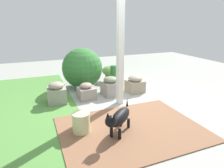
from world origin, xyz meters
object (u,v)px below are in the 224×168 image
(stone_planter_far, at_px, (57,93))
(terracotta_pot_tall, at_px, (113,80))
(ceramic_urn, at_px, (81,123))
(stone_planter_nearest, at_px, (135,84))
(terracotta_pot_broad, at_px, (110,72))
(stone_planter_near, at_px, (111,86))
(porch_pillar, at_px, (120,48))
(round_shrub, at_px, (82,68))
(stone_planter_mid, at_px, (86,92))
(dog, at_px, (119,118))

(stone_planter_far, height_order, terracotta_pot_tall, terracotta_pot_tall)
(ceramic_urn, bearing_deg, stone_planter_nearest, -51.12)
(terracotta_pot_broad, distance_m, ceramic_urn, 3.06)
(stone_planter_near, distance_m, stone_planter_far, 1.30)
(porch_pillar, distance_m, terracotta_pot_tall, 1.49)
(stone_planter_far, distance_m, terracotta_pot_broad, 2.11)
(stone_planter_nearest, distance_m, terracotta_pot_tall, 0.67)
(round_shrub, bearing_deg, stone_planter_near, -150.40)
(stone_planter_nearest, bearing_deg, stone_planter_near, 87.60)
(stone_planter_mid, distance_m, dog, 1.75)
(stone_planter_mid, xyz_separation_m, round_shrub, (0.87, -0.13, 0.37))
(porch_pillar, distance_m, round_shrub, 1.65)
(porch_pillar, height_order, dog, porch_pillar)
(porch_pillar, xyz_separation_m, stone_planter_mid, (0.55, 0.63, -1.06))
(dog, bearing_deg, ceramic_urn, 62.31)
(stone_planter_nearest, bearing_deg, round_shrub, 52.61)
(round_shrub, height_order, terracotta_pot_broad, round_shrub)
(porch_pillar, xyz_separation_m, terracotta_pot_broad, (1.72, -0.45, -0.96))
(round_shrub, bearing_deg, stone_planter_far, 137.05)
(stone_planter_mid, height_order, stone_planter_far, stone_planter_far)
(terracotta_pot_broad, bearing_deg, porch_pillar, 165.50)
(ceramic_urn, bearing_deg, stone_planter_far, 7.99)
(stone_planter_nearest, xyz_separation_m, stone_planter_far, (0.02, 1.98, 0.02))
(porch_pillar, relative_size, terracotta_pot_broad, 4.91)
(stone_planter_nearest, bearing_deg, dog, 144.67)
(stone_planter_near, relative_size, dog, 0.74)
(stone_planter_mid, bearing_deg, round_shrub, -8.74)
(stone_planter_nearest, distance_m, terracotta_pot_broad, 1.22)
(stone_planter_far, bearing_deg, terracotta_pot_broad, -56.01)
(porch_pillar, relative_size, stone_planter_nearest, 5.52)
(stone_planter_mid, relative_size, round_shrub, 0.38)
(porch_pillar, bearing_deg, round_shrub, 19.30)
(stone_planter_near, bearing_deg, stone_planter_nearest, -92.40)
(porch_pillar, bearing_deg, terracotta_pot_broad, -14.50)
(stone_planter_nearest, relative_size, stone_planter_near, 0.93)
(stone_planter_near, xyz_separation_m, ceramic_urn, (-1.46, 1.10, -0.05))
(porch_pillar, xyz_separation_m, terracotta_pot_tall, (1.07, -0.28, -1.01))
(round_shrub, relative_size, terracotta_pot_broad, 2.18)
(round_shrub, bearing_deg, dog, 178.78)
(terracotta_pot_tall, bearing_deg, dog, 159.94)
(porch_pillar, relative_size, dog, 3.80)
(stone_planter_nearest, distance_m, stone_planter_mid, 1.30)
(porch_pillar, height_order, terracotta_pot_tall, porch_pillar)
(stone_planter_nearest, relative_size, round_shrub, 0.41)
(porch_pillar, height_order, stone_planter_far, porch_pillar)
(stone_planter_far, bearing_deg, dog, -156.46)
(dog, height_order, ceramic_urn, dog)
(stone_planter_mid, relative_size, terracotta_pot_broad, 0.83)
(dog, xyz_separation_m, ceramic_urn, (0.29, 0.55, -0.13))
(stone_planter_far, relative_size, ceramic_urn, 1.39)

